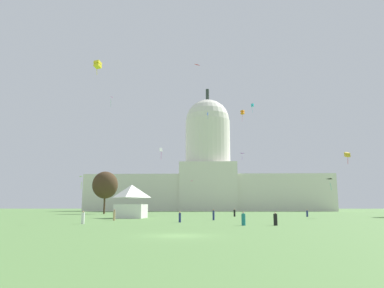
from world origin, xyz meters
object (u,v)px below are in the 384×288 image
Objects in this scene: kite_violet_mid at (241,155)px; kite_pink_low at (193,182)px; capitol_building at (208,177)px; person_navy_aisle_center at (307,213)px; tree_west_far at (105,185)px; kite_orange_mid at (243,112)px; person_tan_back_left at (114,215)px; kite_blue_high at (208,114)px; person_navy_back_right at (180,217)px; person_navy_front_center at (214,215)px; kite_white_low at (161,151)px; kite_red_mid at (195,67)px; event_tent at (131,201)px; kite_lime_low at (84,178)px; person_black_edge_west at (275,219)px; kite_gold_low at (347,155)px; kite_yellow_mid at (98,65)px; person_teal_mid_center at (243,219)px; kite_magenta_high at (111,98)px; person_black_front_left at (235,213)px; kite_black_low at (331,180)px; person_white_front_right at (83,218)px; kite_cyan_high at (252,105)px.

kite_pink_low is (-18.75, -13.20, -11.37)m from kite_violet_mid.
person_navy_aisle_center is (21.60, -106.35, -16.97)m from capitol_building.
tree_west_far is 48.25m from kite_orange_mid.
person_tan_back_left is 106.79m from kite_blue_high.
kite_violet_mid reaches higher than person_navy_back_right.
person_navy_front_center is 0.58× the size of kite_white_low.
kite_red_mid is 37.38m from kite_white_low.
event_tent is 47.48m from kite_orange_mid.
person_black_edge_west is at bearing -171.26° from kite_lime_low.
kite_pink_low is 0.46× the size of kite_gold_low.
kite_yellow_mid is at bearing -97.82° from capitol_building.
kite_pink_low is at bearing 8.59° from person_teal_mid_center.
kite_white_low is 71.89m from kite_magenta_high.
tree_west_far is 7.39× the size of person_tan_back_left.
kite_magenta_high reaches higher than kite_blue_high.
kite_white_low is (19.82, -18.76, 7.98)m from tree_west_far.
kite_violet_mid is at bearing 101.87° from kite_magenta_high.
kite_red_mid reaches higher than tree_west_far.
person_black_edge_west is at bearing 58.00° from kite_violet_mid.
kite_gold_low reaches higher than tree_west_far.
event_tent reaches higher than person_navy_back_right.
person_navy_front_center is at bearing -52.99° from person_tan_back_left.
person_teal_mid_center reaches higher than person_navy_back_right.
tree_west_far reaches higher than person_tan_back_left.
person_tan_back_left is 1.00× the size of person_black_front_left.
event_tent is 54.54m from kite_black_low.
person_navy_aisle_center is at bearing -173.37° from kite_red_mid.
kite_blue_high is at bearing -72.76° from kite_pink_low.
kite_orange_mid is (27.06, 55.09, 28.59)m from person_white_front_right.
kite_red_mid is at bearing 50.45° from kite_violet_mid.
kite_cyan_high is at bearing 38.64° from tree_west_far.
kite_yellow_mid reaches higher than person_navy_back_right.
person_black_front_left is 26.36m from kite_white_low.
kite_blue_high is at bearing -129.15° from kite_red_mid.
tree_west_far is at bearing 150.10° from person_navy_front_center.
person_navy_aisle_center is 0.48× the size of kite_orange_mid.
capitol_building reaches higher than kite_lime_low.
kite_magenta_high is at bearing -66.88° from kite_cyan_high.
person_navy_aisle_center is at bearing 21.56° from kite_cyan_high.
person_black_front_left is at bearing -36.86° from tree_west_far.
tree_west_far is 4.46× the size of kite_black_low.
kite_pink_low is (10.22, 56.38, 7.66)m from event_tent.
kite_yellow_mid is (14.24, -58.34, 16.08)m from tree_west_far.
event_tent is 22.83m from person_navy_back_right.
capitol_building reaches higher than person_navy_front_center.
kite_magenta_high is 100.29m from kite_black_low.
person_white_front_right is at bearing 83.06° from person_teal_mid_center.
person_black_edge_west is 0.94× the size of person_white_front_right.
kite_yellow_mid is at bearing -174.30° from kite_orange_mid.
person_black_front_left is at bearing 75.88° from person_black_edge_west.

